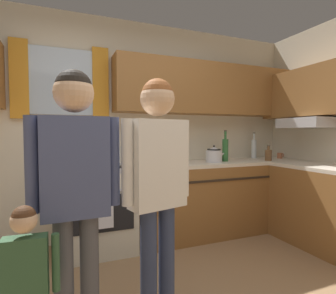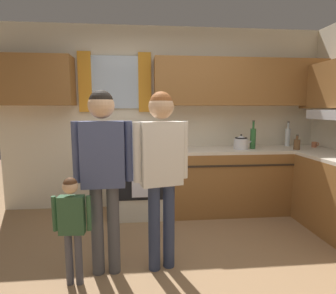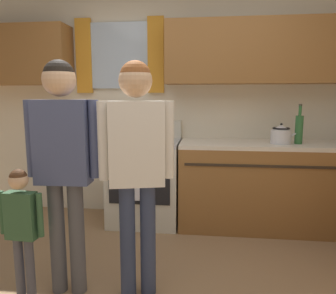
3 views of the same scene
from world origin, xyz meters
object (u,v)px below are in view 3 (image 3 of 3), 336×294
stovetop_kettle (281,134)px  adult_holding_child (63,151)px  adult_in_plaid (137,153)px  stove_oven (145,180)px  bottle_wine_green (299,129)px  small_child (21,220)px

stovetop_kettle → adult_holding_child: bearing=-142.6°
adult_in_plaid → stove_oven: bearing=98.7°
stove_oven → bottle_wine_green: size_ratio=2.79×
bottle_wine_green → small_child: bearing=-145.5°
bottle_wine_green → adult_holding_child: (-1.86, -1.31, -0.04)m
stovetop_kettle → adult_in_plaid: (-1.19, -1.26, 0.01)m
adult_holding_child → adult_in_plaid: size_ratio=1.01×
bottle_wine_green → small_child: bottle_wine_green is taller
bottle_wine_green → adult_holding_child: bearing=-144.9°
stove_oven → adult_holding_child: 1.49m
adult_holding_child → adult_in_plaid: (0.49, 0.02, -0.01)m
adult_holding_child → bottle_wine_green: bearing=35.1°
adult_holding_child → small_child: bearing=-149.9°
adult_holding_child → stove_oven: bearing=77.8°
stovetop_kettle → adult_in_plaid: size_ratio=0.17×
stove_oven → adult_in_plaid: (0.20, -1.33, 0.54)m
stove_oven → bottle_wine_green: bearing=-1.8°
stove_oven → stovetop_kettle: (1.39, -0.07, 0.53)m
bottle_wine_green → adult_in_plaid: adult_in_plaid is taller
adult_in_plaid → small_child: (-0.74, -0.17, -0.43)m
stovetop_kettle → small_child: stovetop_kettle is taller
bottle_wine_green → adult_in_plaid: bearing=-136.8°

